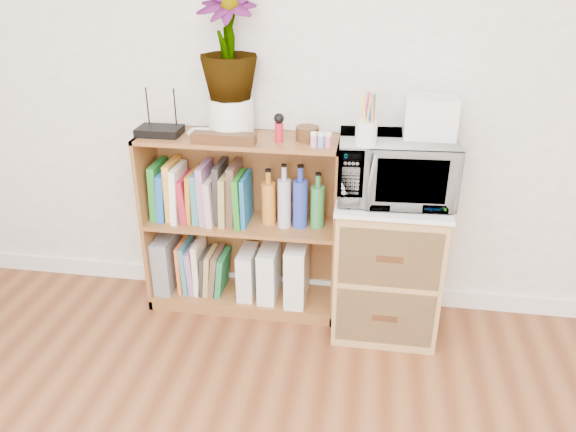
# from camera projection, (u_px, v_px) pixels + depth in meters

# --- Properties ---
(skirting_board) EXTENTS (4.00, 0.02, 0.10)m
(skirting_board) POSITION_uv_depth(u_px,v_px,m) (311.00, 286.00, 3.16)
(skirting_board) COLOR white
(skirting_board) RESTS_ON ground
(bookshelf) EXTENTS (1.00, 0.30, 0.95)m
(bookshelf) POSITION_uv_depth(u_px,v_px,m) (242.00, 226.00, 2.90)
(bookshelf) COLOR brown
(bookshelf) RESTS_ON ground
(wicker_unit) EXTENTS (0.50, 0.45, 0.70)m
(wicker_unit) POSITION_uv_depth(u_px,v_px,m) (387.00, 265.00, 2.79)
(wicker_unit) COLOR #9E7542
(wicker_unit) RESTS_ON ground
(microwave) EXTENTS (0.54, 0.38, 0.29)m
(microwave) POSITION_uv_depth(u_px,v_px,m) (396.00, 169.00, 2.56)
(microwave) COLOR white
(microwave) RESTS_ON wicker_unit
(pen_cup) EXTENTS (0.09, 0.09, 0.10)m
(pen_cup) POSITION_uv_depth(u_px,v_px,m) (366.00, 133.00, 2.39)
(pen_cup) COLOR silver
(pen_cup) RESTS_ON microwave
(small_appliance) EXTENTS (0.23, 0.19, 0.18)m
(small_appliance) POSITION_uv_depth(u_px,v_px,m) (430.00, 117.00, 2.48)
(small_appliance) COLOR silver
(small_appliance) RESTS_ON microwave
(router) EXTENTS (0.21, 0.14, 0.04)m
(router) POSITION_uv_depth(u_px,v_px,m) (160.00, 131.00, 2.73)
(router) COLOR black
(router) RESTS_ON bookshelf
(white_bowl) EXTENTS (0.13, 0.13, 0.03)m
(white_bowl) POSITION_uv_depth(u_px,v_px,m) (201.00, 134.00, 2.69)
(white_bowl) COLOR silver
(white_bowl) RESTS_ON bookshelf
(plant_pot) EXTENTS (0.22, 0.22, 0.18)m
(plant_pot) POSITION_uv_depth(u_px,v_px,m) (231.00, 117.00, 2.68)
(plant_pot) COLOR white
(plant_pot) RESTS_ON bookshelf
(potted_plant) EXTENTS (0.28, 0.28, 0.49)m
(potted_plant) POSITION_uv_depth(u_px,v_px,m) (228.00, 44.00, 2.54)
(potted_plant) COLOR #417B31
(potted_plant) RESTS_ON plant_pot
(trinket_box) EXTENTS (0.30, 0.08, 0.05)m
(trinket_box) POSITION_uv_depth(u_px,v_px,m) (224.00, 138.00, 2.61)
(trinket_box) COLOR #3A230F
(trinket_box) RESTS_ON bookshelf
(kokeshi_doll) EXTENTS (0.04, 0.04, 0.09)m
(kokeshi_doll) POSITION_uv_depth(u_px,v_px,m) (279.00, 133.00, 2.62)
(kokeshi_doll) COLOR #B01526
(kokeshi_doll) RESTS_ON bookshelf
(wooden_bowl) EXTENTS (0.11, 0.11, 0.06)m
(wooden_bowl) POSITION_uv_depth(u_px,v_px,m) (307.00, 133.00, 2.65)
(wooden_bowl) COLOR #3D2310
(wooden_bowl) RESTS_ON bookshelf
(paint_jars) EXTENTS (0.12, 0.04, 0.06)m
(paint_jars) POSITION_uv_depth(u_px,v_px,m) (321.00, 141.00, 2.55)
(paint_jars) COLOR #D37589
(paint_jars) RESTS_ON bookshelf
(file_box) EXTENTS (0.09, 0.25, 0.31)m
(file_box) POSITION_uv_depth(u_px,v_px,m) (167.00, 261.00, 3.07)
(file_box) COLOR slate
(file_box) RESTS_ON bookshelf
(magazine_holder_left) EXTENTS (0.08, 0.21, 0.27)m
(magazine_holder_left) POSITION_uv_depth(u_px,v_px,m) (248.00, 272.00, 3.01)
(magazine_holder_left) COLOR silver
(magazine_holder_left) RESTS_ON bookshelf
(magazine_holder_mid) EXTENTS (0.09, 0.23, 0.29)m
(magazine_holder_mid) POSITION_uv_depth(u_px,v_px,m) (269.00, 272.00, 2.99)
(magazine_holder_mid) COLOR silver
(magazine_holder_mid) RESTS_ON bookshelf
(magazine_holder_right) EXTENTS (0.10, 0.26, 0.33)m
(magazine_holder_right) POSITION_uv_depth(u_px,v_px,m) (297.00, 271.00, 2.96)
(magazine_holder_right) COLOR silver
(magazine_holder_right) RESTS_ON bookshelf
(cookbooks) EXTENTS (0.50, 0.20, 0.31)m
(cookbooks) POSITION_uv_depth(u_px,v_px,m) (201.00, 194.00, 2.86)
(cookbooks) COLOR #217C2C
(cookbooks) RESTS_ON bookshelf
(liquor_bottles) EXTENTS (0.40, 0.07, 0.32)m
(liquor_bottles) POSITION_uv_depth(u_px,v_px,m) (299.00, 198.00, 2.79)
(liquor_bottles) COLOR #C57325
(liquor_bottles) RESTS_ON bookshelf
(lower_books) EXTENTS (0.26, 0.19, 0.29)m
(lower_books) POSITION_uv_depth(u_px,v_px,m) (203.00, 268.00, 3.06)
(lower_books) COLOR orange
(lower_books) RESTS_ON bookshelf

